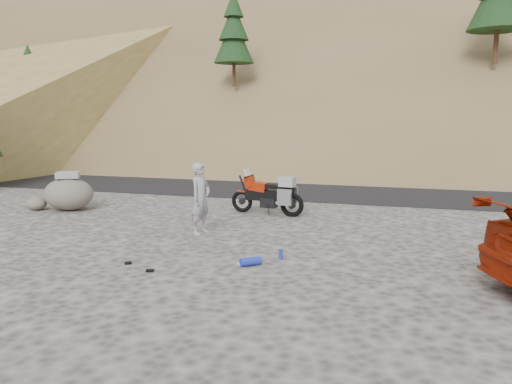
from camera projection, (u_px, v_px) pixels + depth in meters
The scene contains 12 objects.
ground at pixel (199, 240), 11.14m from camera, with size 140.00×140.00×0.00m, color #3B3937.
road at pixel (289, 186), 19.66m from camera, with size 120.00×7.00×0.05m, color black.
hillside at pixel (363, 28), 48.16m from camera, with size 120.00×73.00×46.72m.
motorcycle at pixel (270, 195), 13.91m from camera, with size 2.18×0.77×1.29m.
man at pixel (201, 234), 11.75m from camera, with size 0.61×0.40×1.68m, color #949398.
boulder at pixel (69, 193), 14.61m from camera, with size 1.76×1.61×1.13m.
small_rock at pixel (36, 204), 14.66m from camera, with size 0.71×0.66×0.37m.
gear_blue_mat at pixel (251, 261), 9.24m from camera, with size 0.16×0.16×0.39m, color #1B2DA7.
gear_bottle at pixel (281, 254), 9.63m from camera, with size 0.07×0.07×0.20m, color #1B2DA7.
gear_glove_a at pixel (150, 271), 8.89m from camera, with size 0.13×0.10×0.04m, color black.
gear_glove_b at pixel (128, 263), 9.34m from camera, with size 0.13×0.10×0.04m, color black.
gear_blue_cloth at pixel (244, 264), 9.34m from camera, with size 0.26×0.19×0.01m, color #8DAEDB.
Camera 1 is at (4.33, -10.02, 2.76)m, focal length 35.00 mm.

